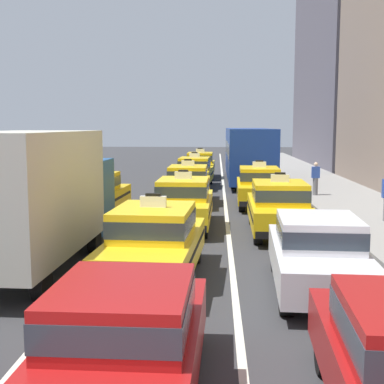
{
  "coord_description": "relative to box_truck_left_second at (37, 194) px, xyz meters",
  "views": [
    {
      "loc": [
        1.22,
        -2.71,
        3.4
      ],
      "look_at": [
        0.44,
        13.56,
        1.3
      ],
      "focal_mm": 48.38,
      "sensor_mm": 36.0,
      "label": 1
    }
  ],
  "objects": [
    {
      "name": "taxi_center_fourth",
      "position": [
        3.02,
        10.4,
        -0.9
      ],
      "size": [
        1.87,
        4.58,
        1.96
      ],
      "color": "black",
      "rests_on": "ground"
    },
    {
      "name": "sedan_center_nearest",
      "position": [
        3.18,
        -6.15,
        -0.93
      ],
      "size": [
        1.86,
        4.34,
        1.58
      ],
      "color": "black",
      "rests_on": "ground"
    },
    {
      "name": "taxi_center_second",
      "position": [
        2.92,
        -0.97,
        -0.9
      ],
      "size": [
        2.08,
        4.66,
        1.96
      ],
      "color": "black",
      "rests_on": "ground"
    },
    {
      "name": "taxi_right_third",
      "position": [
        6.23,
        4.15,
        -0.9
      ],
      "size": [
        1.9,
        4.59,
        1.96
      ],
      "color": "black",
      "rests_on": "ground"
    },
    {
      "name": "taxi_center_third",
      "position": [
        3.18,
        4.94,
        -0.9
      ],
      "size": [
        1.9,
        4.59,
        1.96
      ],
      "color": "black",
      "rests_on": "ground"
    },
    {
      "name": "box_truck_left_second",
      "position": [
        0.0,
        0.0,
        0.0
      ],
      "size": [
        2.44,
        7.02,
        3.27
      ],
      "color": "black",
      "rests_on": "ground"
    },
    {
      "name": "taxi_center_sixth",
      "position": [
        3.19,
        21.59,
        -0.9
      ],
      "size": [
        1.86,
        4.58,
        1.96
      ],
      "color": "black",
      "rests_on": "ground"
    },
    {
      "name": "sedan_right_second",
      "position": [
        6.33,
        -1.58,
        -0.93
      ],
      "size": [
        1.99,
        4.39,
        1.58
      ],
      "color": "black",
      "rests_on": "ground"
    },
    {
      "name": "taxi_left_third",
      "position": [
        -0.28,
        6.73,
        -0.9
      ],
      "size": [
        2.06,
        4.65,
        1.96
      ],
      "color": "black",
      "rests_on": "ground"
    },
    {
      "name": "bus_right_fifth",
      "position": [
        6.15,
        19.4,
        0.04
      ],
      "size": [
        2.53,
        11.2,
        3.22
      ],
      "color": "black",
      "rests_on": "ground"
    },
    {
      "name": "taxi_center_fifth",
      "position": [
        3.06,
        16.38,
        -0.9
      ],
      "size": [
        2.05,
        4.65,
        1.96
      ],
      "color": "black",
      "rests_on": "ground"
    },
    {
      "name": "taxi_right_fourth",
      "position": [
        6.05,
        9.8,
        -0.9
      ],
      "size": [
        1.93,
        4.61,
        1.96
      ],
      "color": "black",
      "rests_on": "ground"
    },
    {
      "name": "lane_stripe_center_right",
      "position": [
        4.65,
        10.74,
        -1.78
      ],
      "size": [
        0.14,
        80.0,
        0.01
      ],
      "primitive_type": "cube",
      "color": "silver",
      "rests_on": "ground"
    },
    {
      "name": "lane_stripe_left_center",
      "position": [
        1.45,
        10.74,
        -1.78
      ],
      "size": [
        0.14,
        80.0,
        0.01
      ],
      "primitive_type": "cube",
      "color": "silver",
      "rests_on": "ground"
    },
    {
      "name": "pedestrian_by_storefront",
      "position": [
        8.91,
        12.39,
        -0.85
      ],
      "size": [
        0.36,
        0.24,
        1.55
      ],
      "color": "slate",
      "rests_on": "sidewalk_curb"
    }
  ]
}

